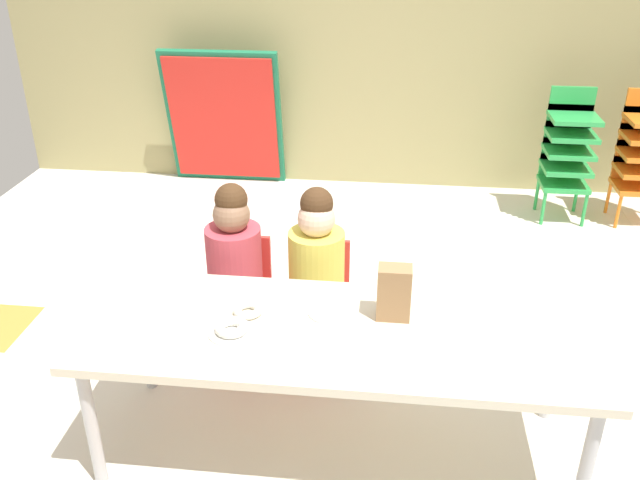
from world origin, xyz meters
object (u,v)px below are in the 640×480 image
craft_table (338,339)px  paper_bag_brown (394,293)px  paper_plate_center_table (330,312)px  donut_powdered_on_plate (232,327)px  folded_activity_table (224,119)px  seated_child_middle_seat (318,262)px  kid_chair_green_stack (568,147)px  paper_plate_near_edge (232,332)px  seated_child_near_camera (235,258)px  donut_powdered_loose (248,310)px

craft_table → paper_bag_brown: (0.21, 0.11, 0.16)m
paper_bag_brown → paper_plate_center_table: 0.27m
craft_table → donut_powdered_on_plate: (-0.40, -0.07, 0.07)m
folded_activity_table → paper_bag_brown: 3.05m
seated_child_middle_seat → kid_chair_green_stack: (1.53, 1.92, -0.04)m
folded_activity_table → paper_bag_brown: (1.35, -2.73, 0.16)m
craft_table → kid_chair_green_stack: size_ratio=2.14×
craft_table → paper_bag_brown: bearing=28.4°
seated_child_middle_seat → paper_plate_near_edge: bearing=-110.7°
seated_child_near_camera → seated_child_middle_seat: same height
seated_child_near_camera → kid_chair_green_stack: size_ratio=1.00×
paper_bag_brown → donut_powdered_on_plate: bearing=-162.9°
kid_chair_green_stack → donut_powdered_on_plate: kid_chair_green_stack is taller
seated_child_middle_seat → kid_chair_green_stack: seated_child_middle_seat is taller
paper_plate_center_table → folded_activity_table: bearing=112.1°
paper_plate_near_edge → donut_powdered_on_plate: donut_powdered_on_plate is taller
craft_table → donut_powdered_on_plate: 0.41m
craft_table → paper_bag_brown: size_ratio=8.93×
kid_chair_green_stack → donut_powdered_on_plate: size_ratio=7.25×
seated_child_near_camera → kid_chair_green_stack: 2.72m
paper_bag_brown → donut_powdered_loose: paper_bag_brown is taller
seated_child_middle_seat → donut_powdered_loose: 0.56m
seated_child_near_camera → folded_activity_table: size_ratio=0.84×
seated_child_middle_seat → folded_activity_table: folded_activity_table is taller
seated_child_near_camera → paper_plate_center_table: bearing=-43.5°
folded_activity_table → paper_plate_center_table: bearing=-67.9°
folded_activity_table → donut_powdered_on_plate: (0.75, -2.92, 0.08)m
seated_child_middle_seat → seated_child_near_camera: bearing=180.0°
paper_bag_brown → paper_plate_near_edge: size_ratio=1.22×
paper_bag_brown → donut_powdered_on_plate: size_ratio=1.73×
seated_child_middle_seat → paper_plate_near_edge: seated_child_middle_seat is taller
seated_child_near_camera → paper_bag_brown: (0.75, -0.47, 0.15)m
seated_child_middle_seat → paper_plate_center_table: 0.49m
donut_powdered_loose → seated_child_near_camera: bearing=108.8°
seated_child_near_camera → donut_powdered_loose: (0.18, -0.52, 0.05)m
folded_activity_table → paper_plate_center_table: folded_activity_table is taller
seated_child_middle_seat → paper_bag_brown: size_ratio=4.17×
seated_child_middle_seat → folded_activity_table: bearing=113.9°
paper_plate_near_edge → paper_plate_center_table: 0.40m
folded_activity_table → seated_child_near_camera: bearing=-74.9°
craft_table → paper_plate_near_edge: 0.41m
paper_plate_center_table → donut_powdered_on_plate: 0.40m
donut_powdered_loose → donut_powdered_on_plate: bearing=-102.9°
paper_plate_near_edge → donut_powdered_loose: bearing=77.1°
craft_table → donut_powdered_loose: (-0.36, 0.07, 0.06)m
paper_plate_near_edge → paper_bag_brown: bearing=17.1°
kid_chair_green_stack → paper_bag_brown: bearing=-116.1°
donut_powdered_on_plate → paper_plate_center_table: bearing=27.4°
seated_child_near_camera → craft_table: bearing=-47.3°
donut_powdered_loose → paper_plate_near_edge: bearing=-102.9°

